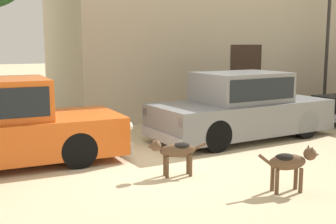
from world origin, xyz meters
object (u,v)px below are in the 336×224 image
Objects in this scene: stray_dog_tan at (291,162)px; street_lamp at (328,27)px; parked_sedan_second at (241,106)px; stray_dog_spotted at (175,151)px.

street_lamp is (6.00, 5.21, 2.17)m from stray_dog_tan.
street_lamp is at bearing 18.85° from parked_sedan_second.
stray_dog_spotted is at bearing -151.96° from street_lamp.
street_lamp is (7.17, 3.82, 2.19)m from stray_dog_spotted.
stray_dog_spotted is 1.82m from stray_dog_tan.
parked_sedan_second is at bearing 81.42° from stray_dog_tan.
parked_sedan_second reaches higher than stray_dog_spotted.
parked_sedan_second is 4.50× the size of stray_dog_spotted.
parked_sedan_second reaches higher than stray_dog_tan.
stray_dog_spotted is at bearing -148.73° from parked_sedan_second.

